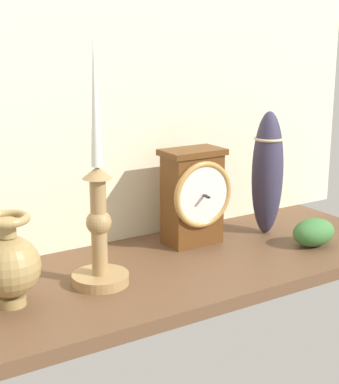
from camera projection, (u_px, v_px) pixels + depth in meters
ground_plane at (169, 271)px, 112.67cm from camera, size 100.00×36.00×2.40cm
back_wall at (119, 82)px, 119.33cm from camera, size 120.00×2.00×65.00cm
mantel_clock at (194, 196)px, 121.56cm from camera, size 13.46×10.25×19.53cm
candlestick_tall_left at (99, 219)px, 101.00cm from camera, size 9.85×9.85×42.59cm
brass_vase_bulbous at (10, 264)px, 93.87cm from camera, size 9.77×9.77×14.93cm
tall_ceramic_vase at (267, 173)px, 127.55cm from camera, size 6.63×6.63×26.28cm
ivy_sprig at (314, 232)px, 122.06cm from camera, size 9.57×6.70×5.64cm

